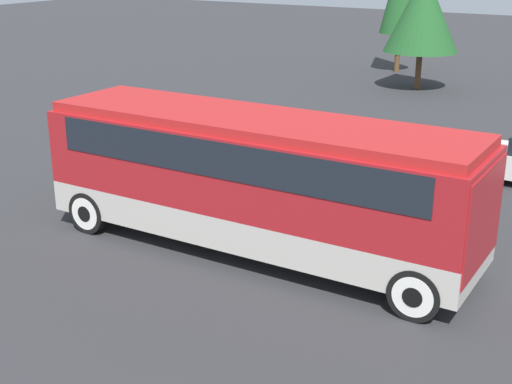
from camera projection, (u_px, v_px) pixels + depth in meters
ground_plane at (256, 250)px, 16.23m from camera, size 120.00×120.00×0.00m
tour_bus at (260, 173)px, 15.56m from camera, size 9.95×2.68×3.10m
parked_car_mid at (216, 133)px, 23.56m from camera, size 4.37×1.93×1.36m
tree_center at (423, 11)px, 32.87m from camera, size 3.45×3.45×5.49m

